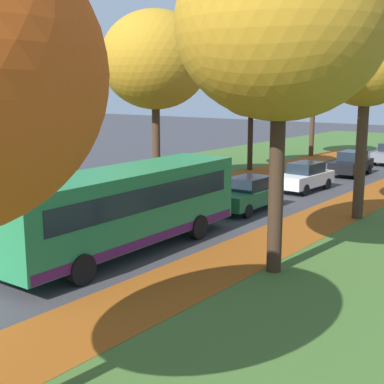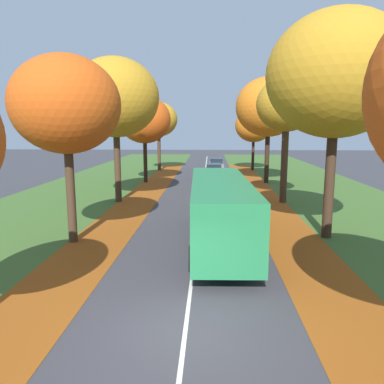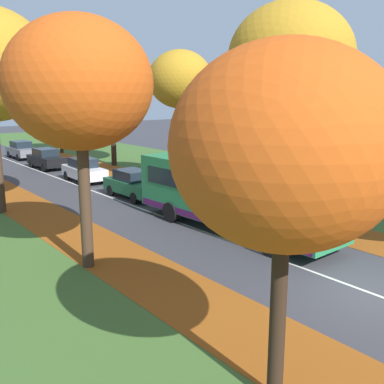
# 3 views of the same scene
# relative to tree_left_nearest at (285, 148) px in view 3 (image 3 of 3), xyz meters

# --- Properties ---
(ground_plane) EXTENTS (160.00, 160.00, 0.00)m
(ground_plane) POSITION_rel_tree_left_nearest_xyz_m (6.07, 1.35, -5.06)
(ground_plane) COLOR #38383D
(leaf_litter_left) EXTENTS (2.80, 60.00, 0.00)m
(leaf_litter_left) POSITION_rel_tree_left_nearest_xyz_m (1.47, 15.35, -5.05)
(leaf_litter_left) COLOR #8C4714
(leaf_litter_left) RESTS_ON grass_verge_left
(grass_verge_right) EXTENTS (12.00, 90.00, 0.01)m
(grass_verge_right) POSITION_rel_tree_left_nearest_xyz_m (15.27, 21.35, -5.06)
(grass_verge_right) COLOR #3D6028
(grass_verge_right) RESTS_ON ground
(leaf_litter_right) EXTENTS (2.80, 60.00, 0.00)m
(leaf_litter_right) POSITION_rel_tree_left_nearest_xyz_m (10.67, 15.35, -5.05)
(leaf_litter_right) COLOR #8C4714
(leaf_litter_right) RESTS_ON grass_verge_right
(road_centre_line) EXTENTS (0.12, 80.00, 0.01)m
(road_centre_line) POSITION_rel_tree_left_nearest_xyz_m (6.07, 21.35, -5.06)
(road_centre_line) COLOR silver
(road_centre_line) RESTS_ON ground
(tree_left_nearest) EXTENTS (4.14, 4.14, 6.95)m
(tree_left_nearest) POSITION_rel_tree_left_nearest_xyz_m (0.00, 0.00, 0.00)
(tree_left_nearest) COLOR black
(tree_left_nearest) RESTS_ON ground
(tree_left_near) EXTENTS (4.84, 4.84, 8.49)m
(tree_left_near) POSITION_rel_tree_left_nearest_xyz_m (0.28, 8.87, 1.21)
(tree_left_near) COLOR #422D1E
(tree_left_near) RESTS_ON ground
(tree_right_near) EXTENTS (6.37, 6.37, 10.54)m
(tree_right_near) POSITION_rel_tree_left_nearest_xyz_m (12.40, 10.20, 2.58)
(tree_right_near) COLOR #382619
(tree_right_near) RESTS_ON ground
(tree_right_mid) EXTENTS (4.16, 4.16, 8.75)m
(tree_right_mid) POSITION_rel_tree_left_nearest_xyz_m (11.90, 18.79, 1.74)
(tree_right_mid) COLOR #422D1E
(tree_right_mid) RESTS_ON ground
(tree_right_far) EXTENTS (6.18, 6.18, 9.98)m
(tree_right_far) POSITION_rel_tree_left_nearest_xyz_m (12.12, 28.39, 2.11)
(tree_right_far) COLOR black
(tree_right_far) RESTS_ON ground
(tree_right_distant) EXTENTS (4.56, 4.56, 7.59)m
(tree_right_distant) POSITION_rel_tree_left_nearest_xyz_m (11.98, 39.12, 0.46)
(tree_right_distant) COLOR black
(tree_right_distant) RESTS_ON ground
(bus) EXTENTS (2.91, 10.48, 2.98)m
(bus) POSITION_rel_tree_left_nearest_xyz_m (7.15, 8.75, -3.36)
(bus) COLOR #237A47
(bus) RESTS_ON ground
(car_green_lead) EXTENTS (1.84, 4.23, 1.62)m
(car_green_lead) POSITION_rel_tree_left_nearest_xyz_m (7.14, 17.10, -4.25)
(car_green_lead) COLOR #1E6038
(car_green_lead) RESTS_ON ground
(car_white_following) EXTENTS (1.94, 4.28, 1.62)m
(car_white_following) POSITION_rel_tree_left_nearest_xyz_m (7.02, 23.42, -4.25)
(car_white_following) COLOR silver
(car_white_following) RESTS_ON ground
(car_black_third_in_line) EXTENTS (1.88, 4.25, 1.62)m
(car_black_third_in_line) POSITION_rel_tree_left_nearest_xyz_m (7.05, 30.40, -4.25)
(car_black_third_in_line) COLOR black
(car_black_third_in_line) RESTS_ON ground
(car_grey_fourth_in_line) EXTENTS (1.80, 4.21, 1.62)m
(car_grey_fourth_in_line) POSITION_rel_tree_left_nearest_xyz_m (7.41, 37.48, -4.25)
(car_grey_fourth_in_line) COLOR slate
(car_grey_fourth_in_line) RESTS_ON ground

